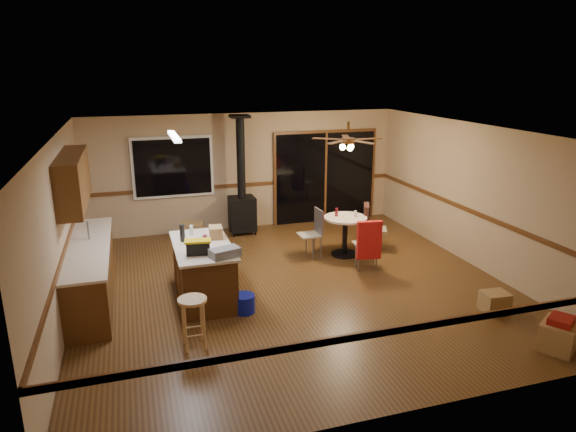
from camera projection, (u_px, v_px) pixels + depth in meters
name	position (u px, v px, depth m)	size (l,w,h in m)	color
floor	(293.00, 286.00, 8.68)	(7.00, 7.00, 0.00)	#503216
ceiling	(294.00, 132.00, 7.95)	(7.00, 7.00, 0.00)	silver
wall_back	(246.00, 171.00, 11.53)	(7.00, 7.00, 0.00)	tan
wall_front	(401.00, 304.00, 5.11)	(7.00, 7.00, 0.00)	tan
wall_left	(61.00, 232.00, 7.32)	(7.00, 7.00, 0.00)	tan
wall_right	(477.00, 196.00, 9.32)	(7.00, 7.00, 0.00)	tan
chair_rail	(293.00, 230.00, 8.40)	(7.00, 7.00, 0.08)	#583116
window	(173.00, 167.00, 10.97)	(1.72, 0.10, 1.32)	black
sliding_door	(325.00, 178.00, 12.09)	(2.52, 0.10, 2.10)	black
lower_cabinets	(91.00, 273.00, 8.11)	(0.60, 3.00, 0.86)	brown
countertop	(88.00, 246.00, 7.98)	(0.64, 3.04, 0.04)	beige
upper_cabinets	(73.00, 180.00, 7.84)	(0.35, 2.00, 0.80)	brown
kitchen_island	(203.00, 271.00, 8.13)	(0.88, 1.68, 0.90)	#4A2A12
wood_stove	(242.00, 202.00, 11.22)	(0.55, 0.50, 2.52)	black
ceiling_fan	(348.00, 143.00, 9.49)	(0.24, 0.24, 0.55)	brown
fluorescent_strip	(174.00, 136.00, 7.73)	(0.10, 1.20, 0.04)	white
toolbox_grey	(225.00, 253.00, 7.46)	(0.43, 0.24, 0.13)	slate
toolbox_black	(198.00, 248.00, 7.57)	(0.34, 0.18, 0.19)	black
toolbox_yellow_lid	(198.00, 241.00, 7.54)	(0.39, 0.20, 0.03)	gold
box_on_island	(216.00, 232.00, 8.30)	(0.21, 0.28, 0.19)	olive
bottle_dark	(182.00, 233.00, 8.11)	(0.08, 0.08, 0.28)	black
bottle_pink	(205.00, 241.00, 7.82)	(0.07, 0.07, 0.22)	#D84C8C
bottle_white	(191.00, 230.00, 8.40)	(0.06, 0.06, 0.18)	white
bar_stool	(194.00, 323.00, 6.71)	(0.38, 0.38, 0.69)	tan
blue_bucket	(244.00, 303.00, 7.73)	(0.33, 0.33, 0.28)	#0C17B0
dining_table	(345.00, 229.00, 9.96)	(0.83, 0.83, 0.78)	black
glass_red	(336.00, 212.00, 9.92)	(0.06, 0.06, 0.16)	#590C14
glass_cream	(355.00, 214.00, 9.88)	(0.05, 0.05, 0.12)	beige
chair_left	(315.00, 228.00, 9.87)	(0.42, 0.41, 0.51)	tan
chair_near	(369.00, 240.00, 9.16)	(0.48, 0.52, 0.70)	tan
chair_right	(367.00, 222.00, 10.21)	(0.59, 0.57, 0.70)	tan
box_under_window	(192.00, 231.00, 10.97)	(0.45, 0.36, 0.36)	olive
box_corner_a	(559.00, 336.00, 6.70)	(0.49, 0.41, 0.37)	olive
box_corner_b	(495.00, 302.00, 7.75)	(0.38, 0.32, 0.31)	olive
box_small_red	(561.00, 320.00, 6.63)	(0.33, 0.28, 0.09)	maroon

